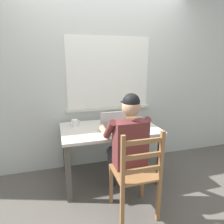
{
  "coord_description": "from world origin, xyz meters",
  "views": [
    {
      "loc": [
        -0.66,
        -2.38,
        1.57
      ],
      "look_at": [
        0.02,
        -0.05,
        0.95
      ],
      "focal_mm": 31.97,
      "sensor_mm": 36.0,
      "label": 1
    }
  ],
  "objects": [
    {
      "name": "paper_pile_near_laptop",
      "position": [
        0.09,
        -0.09,
        0.73
      ],
      "size": [
        0.2,
        0.21,
        0.01
      ],
      "primitive_type": "cube",
      "rotation": [
        0.0,
        0.0,
        0.05
      ],
      "color": "silver",
      "rests_on": "desk"
    },
    {
      "name": "coffee_mug_dark",
      "position": [
        0.1,
        0.21,
        0.77
      ],
      "size": [
        0.12,
        0.08,
        0.09
      ],
      "color": "black",
      "rests_on": "desk"
    },
    {
      "name": "ground_plane",
      "position": [
        0.0,
        0.0,
        0.0
      ],
      "size": [
        8.0,
        8.0,
        0.0
      ],
      "primitive_type": "plane",
      "color": "#56514C"
    },
    {
      "name": "seated_person",
      "position": [
        0.07,
        -0.46,
        0.7
      ],
      "size": [
        0.5,
        0.6,
        1.26
      ],
      "color": "brown",
      "rests_on": "ground"
    },
    {
      "name": "computer_mouse",
      "position": [
        0.29,
        -0.18,
        0.74
      ],
      "size": [
        0.06,
        0.1,
        0.03
      ],
      "primitive_type": "ellipsoid",
      "color": "black",
      "rests_on": "desk"
    },
    {
      "name": "desk",
      "position": [
        0.0,
        0.0,
        0.63
      ],
      "size": [
        1.24,
        0.78,
        0.73
      ],
      "color": "beige",
      "rests_on": "ground"
    },
    {
      "name": "wooden_chair",
      "position": [
        0.07,
        -0.75,
        0.47
      ],
      "size": [
        0.42,
        0.42,
        0.96
      ],
      "color": "olive",
      "rests_on": "ground"
    },
    {
      "name": "back_wall",
      "position": [
        0.0,
        0.47,
        1.3
      ],
      "size": [
        6.0,
        0.08,
        2.6
      ],
      "color": "beige",
      "rests_on": "ground"
    },
    {
      "name": "book_stack_main",
      "position": [
        0.36,
        0.19,
        0.75
      ],
      "size": [
        0.19,
        0.15,
        0.05
      ],
      "color": "gold",
      "rests_on": "desk"
    },
    {
      "name": "coffee_mug_white",
      "position": [
        -0.43,
        0.18,
        0.77
      ],
      "size": [
        0.12,
        0.08,
        0.09
      ],
      "color": "white",
      "rests_on": "desk"
    },
    {
      "name": "laptop",
      "position": [
        0.03,
        -0.14,
        0.78
      ],
      "size": [
        0.33,
        0.29,
        0.23
      ],
      "color": "#ADAFB2",
      "rests_on": "desk"
    }
  ]
}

